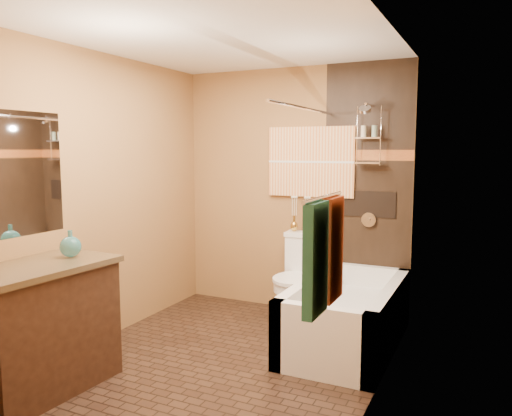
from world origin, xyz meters
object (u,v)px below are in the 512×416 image
Objects in this scene: sunset_painting at (311,162)px; toilet at (300,277)px; bathtub at (347,321)px; vanity at (39,327)px.

sunset_painting reaches higher than toilet.
vanity is at bearing -135.60° from bathtub.
bathtub is 2.42m from vanity.
sunset_painting is 0.85× the size of vanity.
toilet is (0.00, -0.28, -1.12)m from sunset_painting.
sunset_painting reaches higher than vanity.
bathtub is at bearing 48.33° from vanity.
bathtub is at bearing -40.10° from toilet.
vanity is at bearing -114.98° from sunset_painting.
bathtub is 1.42× the size of vanity.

